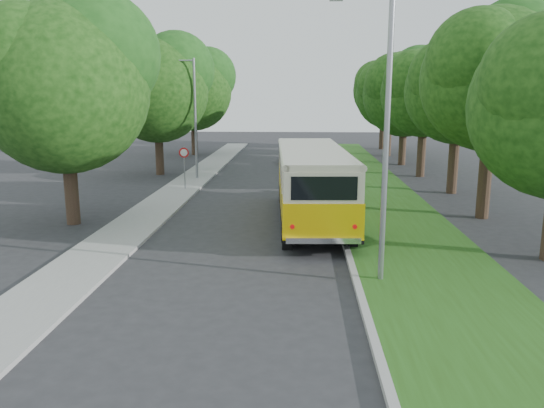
# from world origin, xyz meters

# --- Properties ---
(ground) EXTENTS (120.00, 120.00, 0.00)m
(ground) POSITION_xyz_m (0.00, 0.00, 0.00)
(ground) COLOR #2A2A2D
(ground) RESTS_ON ground
(curb) EXTENTS (0.20, 70.00, 0.15)m
(curb) POSITION_xyz_m (3.60, 5.00, 0.07)
(curb) COLOR gray
(curb) RESTS_ON ground
(grass_verge) EXTENTS (4.50, 70.00, 0.13)m
(grass_verge) POSITION_xyz_m (5.95, 5.00, 0.07)
(grass_verge) COLOR #264E14
(grass_verge) RESTS_ON ground
(sidewalk) EXTENTS (2.20, 70.00, 0.12)m
(sidewalk) POSITION_xyz_m (-4.80, 5.00, 0.06)
(sidewalk) COLOR gray
(sidewalk) RESTS_ON ground
(treeline) EXTENTS (24.27, 41.91, 9.46)m
(treeline) POSITION_xyz_m (3.15, 17.99, 5.93)
(treeline) COLOR #332319
(treeline) RESTS_ON ground
(lamppost_near) EXTENTS (1.71, 0.16, 8.00)m
(lamppost_near) POSITION_xyz_m (4.21, -2.50, 4.37)
(lamppost_near) COLOR gray
(lamppost_near) RESTS_ON ground
(lamppost_far) EXTENTS (1.71, 0.16, 7.50)m
(lamppost_far) POSITION_xyz_m (-4.70, 16.00, 4.12)
(lamppost_far) COLOR gray
(lamppost_far) RESTS_ON ground
(warning_sign) EXTENTS (0.56, 0.10, 2.50)m
(warning_sign) POSITION_xyz_m (-4.50, 11.98, 1.71)
(warning_sign) COLOR gray
(warning_sign) RESTS_ON ground
(vintage_bus) EXTENTS (3.30, 10.86, 3.19)m
(vintage_bus) POSITION_xyz_m (2.47, 4.84, 1.59)
(vintage_bus) COLOR yellow
(vintage_bus) RESTS_ON ground
(car_silver) EXTENTS (2.38, 4.46, 1.44)m
(car_silver) POSITION_xyz_m (3.00, 9.52, 0.72)
(car_silver) COLOR #AAAAAF
(car_silver) RESTS_ON ground
(car_white) EXTENTS (1.84, 4.67, 1.51)m
(car_white) POSITION_xyz_m (2.11, 16.32, 0.76)
(car_white) COLOR silver
(car_white) RESTS_ON ground
(car_blue) EXTENTS (3.29, 5.51, 1.50)m
(car_blue) POSITION_xyz_m (2.97, 22.67, 0.75)
(car_blue) COLOR navy
(car_blue) RESTS_ON ground
(car_grey) EXTENTS (2.72, 5.34, 1.45)m
(car_grey) POSITION_xyz_m (1.69, 25.23, 0.72)
(car_grey) COLOR slate
(car_grey) RESTS_ON ground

